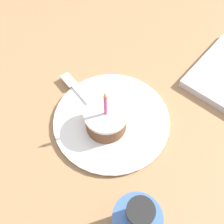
# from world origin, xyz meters

# --- Properties ---
(ground_plane) EXTENTS (2.40, 2.40, 0.04)m
(ground_plane) POSITION_xyz_m (0.00, 0.00, -0.02)
(ground_plane) COLOR #9E754C
(ground_plane) RESTS_ON ground
(plate) EXTENTS (0.27, 0.27, 0.01)m
(plate) POSITION_xyz_m (0.00, -0.02, 0.01)
(plate) COLOR white
(plate) RESTS_ON ground_plane
(cake_slice) EXTENTS (0.09, 0.09, 0.13)m
(cake_slice) POSITION_xyz_m (-0.02, -0.02, 0.04)
(cake_slice) COLOR brown
(cake_slice) RESTS_ON plate
(fork) EXTENTS (0.06, 0.19, 0.00)m
(fork) POSITION_xyz_m (0.00, 0.08, 0.01)
(fork) COLOR silver
(fork) RESTS_ON plate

